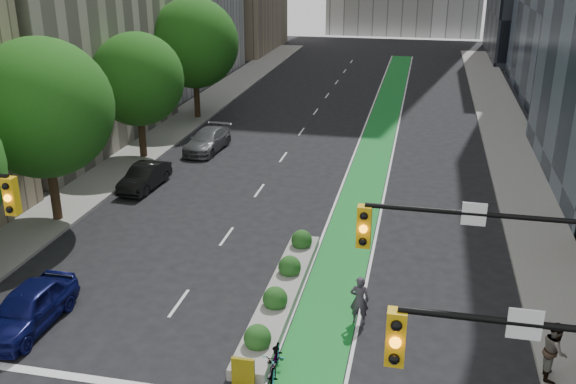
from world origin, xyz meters
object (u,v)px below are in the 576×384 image
at_px(median_planter, 282,291).
at_px(parked_car_left_near, 28,308).
at_px(bicycle, 275,361).
at_px(cyclist, 359,300).
at_px(pedestrian_near, 555,350).
at_px(parked_car_left_far, 207,140).
at_px(parked_car_left_mid, 145,177).

xyz_separation_m(median_planter, parked_car_left_near, (-8.20, -3.61, 0.38)).
relative_size(median_planter, bicycle, 5.17).
xyz_separation_m(cyclist, pedestrian_near, (6.10, -1.99, 0.18)).
height_order(bicycle, parked_car_left_far, parked_car_left_far).
bearing_deg(median_planter, parked_car_left_far, 116.95).
bearing_deg(parked_car_left_mid, median_planter, -41.73).
distance_m(cyclist, pedestrian_near, 6.42).
relative_size(bicycle, cyclist, 1.09).
height_order(parked_car_left_near, pedestrian_near, pedestrian_near).
relative_size(cyclist, parked_car_left_far, 0.39).
height_order(median_planter, parked_car_left_far, parked_car_left_far).
relative_size(median_planter, pedestrian_near, 5.46).
bearing_deg(parked_car_left_near, parked_car_left_mid, 97.73).
bearing_deg(parked_car_left_far, median_planter, -59.01).
distance_m(parked_car_left_far, pedestrian_near, 26.97).
height_order(median_planter, parked_car_left_mid, parked_car_left_mid).
height_order(median_planter, parked_car_left_near, parked_car_left_near).
distance_m(bicycle, pedestrian_near, 8.45).
height_order(median_planter, pedestrian_near, pedestrian_near).
distance_m(parked_car_left_near, parked_car_left_far, 20.88).
bearing_deg(bicycle, parked_car_left_mid, 119.86).
height_order(bicycle, parked_car_left_near, parked_car_left_near).
bearing_deg(parked_car_left_mid, bicycle, -49.87).
xyz_separation_m(median_planter, cyclist, (3.00, -0.93, 0.54)).
relative_size(parked_car_left_mid, pedestrian_near, 2.14).
xyz_separation_m(median_planter, pedestrian_near, (9.10, -2.92, 0.72)).
distance_m(cyclist, parked_car_left_far, 21.68).
relative_size(bicycle, parked_car_left_far, 0.42).
xyz_separation_m(cyclist, parked_car_left_far, (-11.78, 18.20, -0.23)).
bearing_deg(parked_car_left_mid, parked_car_left_far, 84.69).
xyz_separation_m(median_planter, parked_car_left_mid, (-9.91, 10.00, 0.29)).
xyz_separation_m(bicycle, cyclist, (2.20, 3.48, 0.39)).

